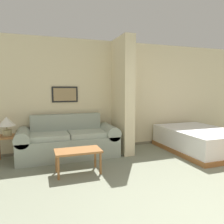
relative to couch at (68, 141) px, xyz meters
name	(u,v)px	position (x,y,z in m)	size (l,w,h in m)	color
wall_back	(117,95)	(1.30, 0.48, 0.96)	(7.59, 0.16, 2.60)	beige
wall_partition_pillar	(123,96)	(1.25, -0.01, 0.97)	(0.24, 0.87, 2.60)	beige
couch	(68,141)	(0.00, 0.00, 0.00)	(2.11, 0.84, 0.89)	#99A393
coffee_table	(78,153)	(0.03, -1.01, 0.03)	(0.78, 0.43, 0.41)	#996033
side_table	(8,140)	(-1.19, 0.04, 0.10)	(0.42, 0.42, 0.53)	#996033
table_lamp	(7,123)	(-1.19, 0.04, 0.45)	(0.33, 0.33, 0.38)	tan
bed	(198,140)	(2.95, -0.58, -0.07)	(1.40, 1.94, 0.53)	#996033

